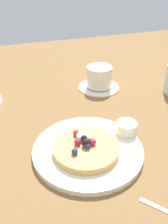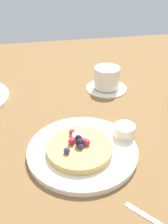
% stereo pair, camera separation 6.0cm
% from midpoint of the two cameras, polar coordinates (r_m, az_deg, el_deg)
% --- Properties ---
extents(ground_plane, '(1.61, 1.54, 0.03)m').
position_cam_midpoint_polar(ground_plane, '(0.61, 0.69, -6.80)').
color(ground_plane, brown).
extents(pancake_plate, '(0.24, 0.24, 0.01)m').
position_cam_midpoint_polar(pancake_plate, '(0.55, 2.76, -8.80)').
color(pancake_plate, white).
rests_on(pancake_plate, ground_plane).
extents(pancake_with_berries, '(0.14, 0.14, 0.03)m').
position_cam_midpoint_polar(pancake_with_berries, '(0.54, 2.61, -8.10)').
color(pancake_with_berries, '#D9AF5F').
rests_on(pancake_with_berries, pancake_plate).
extents(syrup_ramekin, '(0.05, 0.05, 0.03)m').
position_cam_midpoint_polar(syrup_ramekin, '(0.59, 12.09, -4.21)').
color(syrup_ramekin, white).
rests_on(syrup_ramekin, pancake_plate).
extents(coffee_saucer, '(0.13, 0.13, 0.01)m').
position_cam_midpoint_polar(coffee_saucer, '(0.81, 7.21, 5.47)').
color(coffee_saucer, white).
rests_on(coffee_saucer, ground_plane).
extents(coffee_cup, '(0.10, 0.09, 0.06)m').
position_cam_midpoint_polar(coffee_cup, '(0.80, 7.46, 7.89)').
color(coffee_cup, white).
rests_on(coffee_cup, coffee_saucer).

